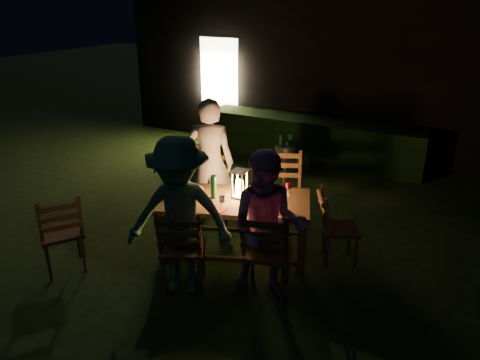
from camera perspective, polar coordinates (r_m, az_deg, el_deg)
The scene contains 29 objects.
garden_envelope at distance 10.95m, azimuth 16.04°, elevation 13.52°, with size 40.00×40.00×3.20m.
dining_table at distance 5.55m, azimuth -0.65°, elevation -3.03°, with size 1.95×1.44×0.73m.
chair_near_left at distance 5.12m, azimuth -6.90°, elevation -9.88°, with size 0.62×0.64×1.02m.
chair_near_right at distance 4.99m, azimuth 3.29°, elevation -10.48°, with size 0.60×0.62×1.07m.
chair_far_left at distance 6.45m, azimuth -3.62°, elevation -2.83°, with size 0.55×0.57×1.01m.
chair_far_right at distance 6.34m, azimuth 5.26°, elevation -3.14°, with size 0.65×0.67×1.07m.
chair_end at distance 5.69m, azimuth 11.83°, elevation -7.11°, with size 0.58×0.57×0.92m.
chair_spare at distance 5.74m, azimuth -20.73°, elevation -7.54°, with size 0.66×0.65×1.02m.
person_house_side at distance 6.28m, azimuth -3.68°, elevation 2.11°, with size 0.64×0.42×1.75m, color beige.
person_opp_right at distance 4.71m, azimuth 3.40°, elevation -5.83°, with size 0.78×0.61×1.61m, color #B37B9F.
person_opp_left at distance 4.82m, azimuth -7.36°, elevation -4.58°, with size 1.11×0.64×1.72m, color #326447.
lantern at distance 5.49m, azimuth -0.07°, elevation -0.66°, with size 0.16×0.16×0.35m.
plate_far_left at distance 5.81m, azimuth -5.73°, elevation -1.11°, with size 0.25×0.25×0.01m, color white.
plate_near_left at distance 5.42m, azimuth -6.76°, elevation -2.89°, with size 0.25×0.25×0.01m, color white.
plate_far_right at distance 5.67m, azimuth 4.16°, elevation -1.61°, with size 0.25×0.25×0.01m, color white.
plate_near_right at distance 5.27m, azimuth 3.87°, elevation -3.49°, with size 0.25×0.25×0.01m, color white.
wineglass_a at distance 5.78m, azimuth -3.21°, elevation -0.27°, with size 0.06×0.06×0.18m, color #59070F, non-canonical shape.
wineglass_b at distance 5.51m, azimuth -8.26°, elevation -1.60°, with size 0.06×0.06×0.18m, color #59070F, non-canonical shape.
wineglass_c at distance 5.19m, azimuth 2.19°, elevation -2.88°, with size 0.06×0.06×0.18m, color #59070F, non-canonical shape.
wineglass_d at distance 5.60m, azimuth 5.90°, elevation -1.10°, with size 0.06×0.06×0.18m, color #59070F, non-canonical shape.
wineglass_e at distance 5.22m, azimuth -2.20°, elevation -2.73°, with size 0.06×0.06×0.18m, color silver, non-canonical shape.
bottle_table at distance 5.50m, azimuth -3.24°, elevation -0.87°, with size 0.07×0.07×0.28m, color #0F471E.
napkin_left at distance 5.25m, azimuth -2.77°, elevation -3.61°, with size 0.18×0.14×0.01m, color red.
napkin_right at distance 5.20m, azimuth 4.91°, elevation -3.93°, with size 0.18×0.14×0.01m, color red.
phone at distance 5.36m, azimuth -7.69°, elevation -3.23°, with size 0.14×0.07×0.01m, color black.
side_table at distance 7.09m, azimuth 5.49°, elevation 1.91°, with size 0.50×0.50×0.67m.
ice_bucket at distance 7.03m, azimuth 5.54°, elevation 3.36°, with size 0.30×0.30×0.22m, color #A5A8AD.
bottle_bucket_a at distance 7.00m, azimuth 5.05°, elevation 3.72°, with size 0.07×0.07×0.32m, color #0F471E.
bottle_bucket_b at distance 7.03m, azimuth 6.06°, elevation 3.78°, with size 0.07×0.07×0.32m, color #0F471E.
Camera 1 is at (2.37, -4.44, 2.97)m, focal length 35.00 mm.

